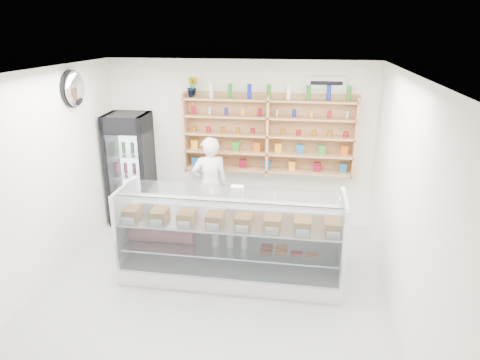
# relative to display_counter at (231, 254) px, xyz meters

# --- Properties ---
(room) EXTENTS (5.00, 5.00, 5.00)m
(room) POSITION_rel_display_counter_xyz_m (-0.19, -0.54, 1.05)
(room) COLOR #BABBC0
(room) RESTS_ON ground
(display_counter) EXTENTS (2.95, 0.88, 1.28)m
(display_counter) POSITION_rel_display_counter_xyz_m (0.00, 0.00, 0.00)
(display_counter) COLOR white
(display_counter) RESTS_ON floor
(shop_worker) EXTENTS (0.70, 0.59, 1.64)m
(shop_worker) POSITION_rel_display_counter_xyz_m (-0.59, 1.39, 0.47)
(shop_worker) COLOR white
(shop_worker) RESTS_ON floor
(drinks_cooler) EXTENTS (0.73, 0.71, 1.92)m
(drinks_cooler) POSITION_rel_display_counter_xyz_m (-2.04, 1.60, 0.61)
(drinks_cooler) COLOR black
(drinks_cooler) RESTS_ON floor
(wall_shelving) EXTENTS (2.84, 0.28, 1.33)m
(wall_shelving) POSITION_rel_display_counter_xyz_m (0.31, 1.80, 1.24)
(wall_shelving) COLOR tan
(wall_shelving) RESTS_ON back_wall
(potted_plant) EXTENTS (0.22, 0.20, 0.34)m
(potted_plant) POSITION_rel_display_counter_xyz_m (-0.94, 1.80, 2.01)
(potted_plant) COLOR #1E6626
(potted_plant) RESTS_ON wall_shelving
(security_mirror) EXTENTS (0.15, 0.50, 0.50)m
(security_mirror) POSITION_rel_display_counter_xyz_m (-2.36, 0.66, 2.10)
(security_mirror) COLOR silver
(security_mirror) RESTS_ON left_wall
(wall_sign) EXTENTS (0.62, 0.03, 0.20)m
(wall_sign) POSITION_rel_display_counter_xyz_m (1.21, 1.93, 2.10)
(wall_sign) COLOR white
(wall_sign) RESTS_ON back_wall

